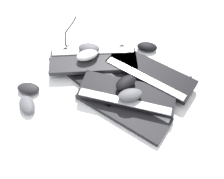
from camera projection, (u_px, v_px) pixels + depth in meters
name	position (u px, v px, depth m)	size (l,w,h in m)	color
ground_plane	(114.00, 96.00, 1.19)	(3.20, 3.20, 0.00)	white
keyboard_0	(123.00, 107.00, 1.14)	(0.40, 0.43, 0.03)	black
keyboard_1	(145.00, 74.00, 1.26)	(0.35, 0.46, 0.03)	black
keyboard_2	(88.00, 74.00, 1.26)	(0.43, 0.40, 0.03)	black
keyboard_3	(150.00, 73.00, 1.22)	(0.40, 0.43, 0.03)	black
keyboard_4	(93.00, 61.00, 1.27)	(0.17, 0.45, 0.03)	#232326
keyboard_5	(127.00, 94.00, 1.15)	(0.30, 0.46, 0.03)	black
mouse_0	(89.00, 48.00, 1.27)	(0.11, 0.07, 0.04)	#4C4C51
mouse_1	(126.00, 82.00, 1.14)	(0.11, 0.07, 0.04)	black
mouse_2	(147.00, 47.00, 1.36)	(0.11, 0.07, 0.04)	black
mouse_3	(28.00, 89.00, 1.20)	(0.11, 0.07, 0.04)	black
mouse_4	(130.00, 95.00, 1.10)	(0.11, 0.07, 0.04)	#4C4C51
mouse_5	(27.00, 105.00, 1.14)	(0.11, 0.07, 0.04)	#4C4C51
mouse_6	(87.00, 55.00, 1.24)	(0.11, 0.07, 0.04)	silver
cable_0	(74.00, 40.00, 1.42)	(0.36, 0.19, 0.01)	black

